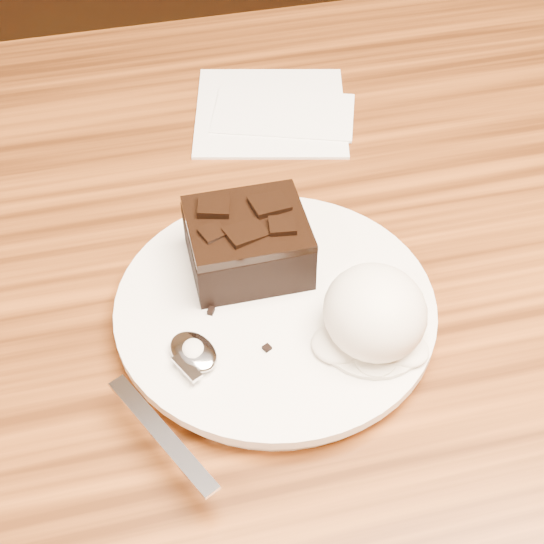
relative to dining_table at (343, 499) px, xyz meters
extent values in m
cylinder|color=silver|center=(-0.09, -0.03, 0.38)|extent=(0.23, 0.23, 0.02)
cube|color=black|center=(-0.10, 0.01, 0.41)|extent=(0.08, 0.07, 0.04)
ellipsoid|color=white|center=(-0.03, -0.08, 0.42)|extent=(0.07, 0.07, 0.06)
cylinder|color=silver|center=(-0.03, -0.08, 0.40)|extent=(0.08, 0.08, 0.00)
cube|color=white|center=(-0.03, 0.21, 0.38)|extent=(0.17, 0.17, 0.01)
cube|color=black|center=(-0.03, -0.06, 0.40)|extent=(0.01, 0.01, 0.00)
cube|color=black|center=(-0.10, -0.07, 0.40)|extent=(0.01, 0.01, 0.00)
cube|color=black|center=(-0.13, -0.03, 0.40)|extent=(0.01, 0.01, 0.00)
camera|label=1|loc=(-0.18, -0.39, 0.82)|focal=52.89mm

